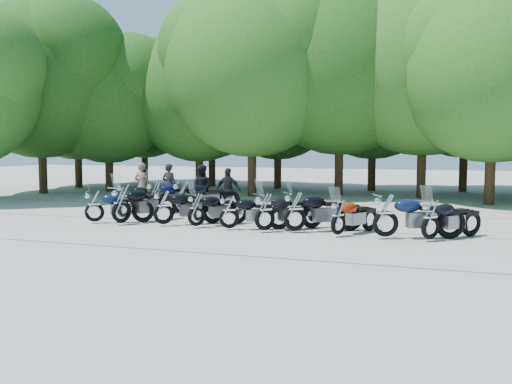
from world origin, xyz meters
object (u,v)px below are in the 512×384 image
(motorcycle_1, at_px, (121,203))
(motorcycle_12, at_px, (182,196))
(rider_2, at_px, (228,190))
(motorcycle_11, at_px, (155,195))
(motorcycle_2, at_px, (163,206))
(motorcycle_3, at_px, (197,208))
(motorcycle_9, at_px, (430,218))
(motorcycle_0, at_px, (94,205))
(motorcycle_6, at_px, (295,210))
(motorcycle_10, at_px, (125,196))
(rider_0, at_px, (142,186))
(rider_3, at_px, (169,185))
(motorcycle_8, at_px, (386,214))
(motorcycle_5, at_px, (265,210))
(motorcycle_4, at_px, (229,211))
(rider_1, at_px, (201,188))
(motorcycle_7, at_px, (338,216))

(motorcycle_1, distance_m, motorcycle_12, 2.87)
(motorcycle_12, relative_size, rider_2, 1.49)
(motorcycle_11, bearing_deg, motorcycle_2, 156.36)
(motorcycle_3, distance_m, motorcycle_9, 6.97)
(motorcycle_0, relative_size, motorcycle_6, 0.90)
(motorcycle_0, distance_m, motorcycle_9, 10.58)
(motorcycle_10, xyz_separation_m, rider_2, (3.76, 1.29, 0.24))
(motorcycle_3, distance_m, rider_2, 3.98)
(motorcycle_2, distance_m, rider_2, 4.01)
(motorcycle_1, distance_m, rider_0, 4.43)
(rider_3, bearing_deg, motorcycle_3, 130.31)
(rider_0, bearing_deg, rider_3, -128.50)
(motorcycle_8, height_order, rider_2, rider_2)
(motorcycle_0, relative_size, motorcycle_5, 0.93)
(motorcycle_4, bearing_deg, motorcycle_10, 38.66)
(motorcycle_12, bearing_deg, motorcycle_10, 45.85)
(motorcycle_2, relative_size, rider_1, 1.25)
(motorcycle_7, bearing_deg, motorcycle_9, -150.81)
(rider_2, relative_size, rider_3, 0.94)
(motorcycle_5, height_order, motorcycle_7, motorcycle_5)
(rider_2, bearing_deg, motorcycle_7, 140.74)
(motorcycle_0, xyz_separation_m, motorcycle_5, (5.90, 0.08, 0.04))
(motorcycle_1, bearing_deg, motorcycle_11, -58.28)
(motorcycle_3, bearing_deg, motorcycle_0, 39.03)
(motorcycle_1, bearing_deg, motorcycle_0, 26.75)
(motorcycle_8, bearing_deg, motorcycle_9, -108.72)
(motorcycle_1, relative_size, motorcycle_7, 1.18)
(motorcycle_10, height_order, motorcycle_11, motorcycle_11)
(motorcycle_4, relative_size, motorcycle_10, 0.96)
(motorcycle_9, bearing_deg, motorcycle_10, 27.69)
(motorcycle_10, distance_m, motorcycle_12, 2.51)
(motorcycle_1, height_order, motorcycle_3, motorcycle_1)
(motorcycle_0, relative_size, motorcycle_3, 1.00)
(motorcycle_8, relative_size, motorcycle_11, 1.00)
(motorcycle_12, bearing_deg, motorcycle_1, 121.62)
(rider_1, bearing_deg, motorcycle_10, 14.84)
(motorcycle_9, bearing_deg, motorcycle_12, 24.54)
(motorcycle_8, xyz_separation_m, motorcycle_9, (1.17, 0.05, -0.07))
(motorcycle_3, bearing_deg, motorcycle_2, 36.16)
(motorcycle_4, height_order, motorcycle_7, motorcycle_4)
(motorcycle_5, height_order, motorcycle_9, motorcycle_5)
(rider_0, bearing_deg, motorcycle_7, 154.30)
(motorcycle_10, xyz_separation_m, motorcycle_12, (2.50, -0.10, 0.10))
(motorcycle_2, distance_m, motorcycle_6, 4.32)
(motorcycle_0, relative_size, rider_2, 1.27)
(motorcycle_8, bearing_deg, motorcycle_12, 49.18)
(motorcycle_10, height_order, rider_1, rider_1)
(motorcycle_12, bearing_deg, motorcycle_6, -158.56)
(motorcycle_1, xyz_separation_m, motorcycle_7, (7.08, -0.00, -0.11))
(motorcycle_0, relative_size, motorcycle_8, 0.87)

